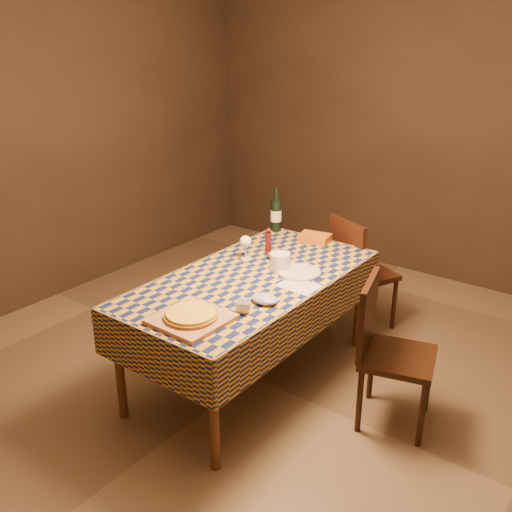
# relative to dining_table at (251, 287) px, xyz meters

# --- Properties ---
(room) EXTENTS (5.00, 5.10, 2.70)m
(room) POSITION_rel_dining_table_xyz_m (0.00, 0.00, 0.66)
(room) COLOR brown
(room) RESTS_ON ground
(dining_table) EXTENTS (0.94, 1.84, 0.77)m
(dining_table) POSITION_rel_dining_table_xyz_m (0.00, 0.00, 0.00)
(dining_table) COLOR brown
(dining_table) RESTS_ON ground
(cutting_board) EXTENTS (0.39, 0.39, 0.02)m
(cutting_board) POSITION_rel_dining_table_xyz_m (0.10, -0.68, 0.09)
(cutting_board) COLOR tan
(cutting_board) RESTS_ON dining_table
(pizza) EXTENTS (0.36, 0.36, 0.03)m
(pizza) POSITION_rel_dining_table_xyz_m (0.10, -0.68, 0.11)
(pizza) COLOR #A16B1A
(pizza) RESTS_ON cutting_board
(pepper_mill) EXTENTS (0.06, 0.06, 0.19)m
(pepper_mill) POSITION_rel_dining_table_xyz_m (-0.16, 0.41, 0.17)
(pepper_mill) COLOR #451110
(pepper_mill) RESTS_ON dining_table
(bowl) EXTENTS (0.16, 0.16, 0.04)m
(bowl) POSITION_rel_dining_table_xyz_m (-0.05, 0.35, 0.10)
(bowl) COLOR #5E474F
(bowl) RESTS_ON dining_table
(wine_glass) EXTENTS (0.08, 0.08, 0.17)m
(wine_glass) POSITION_rel_dining_table_xyz_m (-0.23, 0.23, 0.20)
(wine_glass) COLOR white
(wine_glass) RESTS_ON dining_table
(wine_bottle) EXTENTS (0.11, 0.11, 0.35)m
(wine_bottle) POSITION_rel_dining_table_xyz_m (-0.41, 0.86, 0.21)
(wine_bottle) COLOR black
(wine_bottle) RESTS_ON dining_table
(deli_tub) EXTENTS (0.18, 0.18, 0.11)m
(deli_tub) POSITION_rel_dining_table_xyz_m (0.08, 0.21, 0.13)
(deli_tub) COLOR silver
(deli_tub) RESTS_ON dining_table
(takeout_container) EXTENTS (0.25, 0.20, 0.06)m
(takeout_container) POSITION_rel_dining_table_xyz_m (-0.02, 0.82, 0.10)
(takeout_container) COLOR #B66318
(takeout_container) RESTS_ON dining_table
(white_plate) EXTENTS (0.32, 0.32, 0.02)m
(white_plate) POSITION_rel_dining_table_xyz_m (0.22, 0.23, 0.08)
(white_plate) COLOR silver
(white_plate) RESTS_ON dining_table
(tumbler) EXTENTS (0.11, 0.11, 0.07)m
(tumbler) POSITION_rel_dining_table_xyz_m (0.27, -0.43, 0.11)
(tumbler) COLOR silver
(tumbler) RESTS_ON dining_table
(flour_patch) EXTENTS (0.25, 0.20, 0.00)m
(flour_patch) POSITION_rel_dining_table_xyz_m (0.33, 0.06, 0.08)
(flour_patch) COLOR silver
(flour_patch) RESTS_ON dining_table
(flour_bag) EXTENTS (0.21, 0.18, 0.05)m
(flour_bag) POSITION_rel_dining_table_xyz_m (0.29, -0.25, 0.10)
(flour_bag) COLOR #A1ACCF
(flour_bag) RESTS_ON dining_table
(chair_far) EXTENTS (0.56, 0.56, 0.93)m
(chair_far) POSITION_rel_dining_table_xyz_m (0.22, 1.08, -0.17)
(chair_far) COLOR black
(chair_far) RESTS_ON ground
(chair_right) EXTENTS (0.52, 0.52, 0.93)m
(chair_right) POSITION_rel_dining_table_xyz_m (0.91, 0.13, -0.17)
(chair_right) COLOR black
(chair_right) RESTS_ON ground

